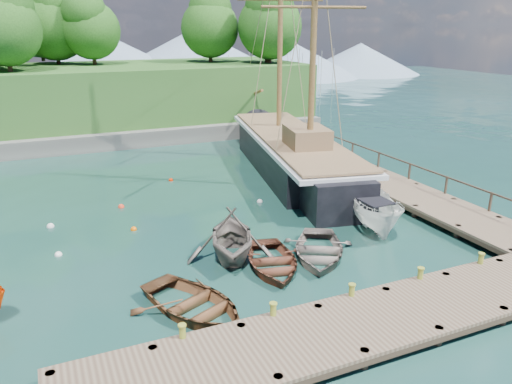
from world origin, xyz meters
The scene contains 22 objects.
ground centered at (0.00, 0.00, 0.00)m, with size 160.00×160.00×0.00m, color #123327.
dock_near centered at (2.00, -6.50, 0.43)m, with size 20.00×3.20×1.10m.
dock_east centered at (11.50, 7.00, 0.43)m, with size 3.20×24.00×1.10m.
bollard_0 centered at (-4.00, -5.10, 0.00)m, with size 0.26×0.26×0.45m, color olive.
bollard_1 centered at (-1.00, -5.10, 0.00)m, with size 0.26×0.26×0.45m, color olive.
bollard_2 centered at (2.00, -5.10, 0.00)m, with size 0.26×0.26×0.45m, color olive.
bollard_3 centered at (5.00, -5.10, 0.00)m, with size 0.26×0.26×0.45m, color olive.
bollard_4 centered at (8.00, -5.10, 0.00)m, with size 0.26×0.26×0.45m, color olive.
rowboat_0 centered at (-3.02, -3.01, 0.00)m, with size 3.24×4.53×0.94m, color brown.
rowboat_1 centered at (-0.27, 0.47, 0.00)m, with size 3.82×4.43×2.33m, color #675D55.
rowboat_2 centered at (0.88, -1.13, 0.00)m, with size 2.97×4.16×0.86m, color #562C1D.
rowboat_3 centered at (3.13, -1.01, 0.00)m, with size 3.14×4.39×0.91m, color #6E625A.
cabin_boat_white centered at (7.28, 0.70, 0.00)m, with size 1.98×5.25×2.03m, color white.
schooner centered at (8.29, 11.16, 1.05)m, with size 8.45×25.93×18.94m.
mooring_buoy_0 centered at (-7.04, 3.72, 0.00)m, with size 0.32×0.32×0.32m, color white.
mooring_buoy_1 centered at (-3.52, 5.25, 0.00)m, with size 0.31×0.31×0.31m, color #EA6003.
mooring_buoy_2 centered at (1.24, 3.70, 0.00)m, with size 0.29×0.29×0.29m, color #DE511A.
mooring_buoy_3 centered at (3.73, 6.40, 0.00)m, with size 0.33×0.33×0.33m, color silver.
mooring_buoy_4 centered at (-3.53, 8.70, 0.00)m, with size 0.34×0.34×0.34m, color red.
mooring_buoy_5 centered at (0.22, 12.43, 0.00)m, with size 0.29×0.29×0.29m, color red.
mooring_buoy_6 centered at (-7.20, 7.27, 0.00)m, with size 0.36×0.36×0.36m, color silver.
distant_ridge centered at (4.30, 70.00, 4.35)m, with size 117.00×40.00×10.00m.
Camera 1 is at (-7.16, -17.61, 9.45)m, focal length 35.00 mm.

